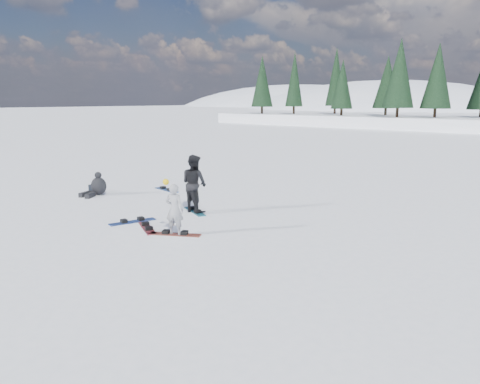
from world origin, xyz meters
name	(u,v)px	position (x,y,z in m)	size (l,w,h in m)	color
ground	(205,231)	(0.00, 0.00, 0.00)	(420.00, 420.00, 0.00)	white
snowboarder_woman	(174,209)	(-0.36, -0.87, 0.77)	(0.64, 0.54, 1.64)	#A5A5AB
snowboarder_man	(194,184)	(-1.99, 1.47, 1.00)	(0.97, 0.76, 2.00)	black
seated_rider	(97,186)	(-7.06, 0.86, 0.37)	(0.86, 1.25, 0.96)	black
gear_bag	(94,189)	(-7.76, 1.12, 0.15)	(0.45, 0.30, 0.30)	black
snowboard_woman	(175,234)	(-0.36, -0.86, 0.01)	(1.50, 0.28, 0.03)	#943620
snowboard_man	(195,211)	(-1.99, 1.47, 0.01)	(1.50, 0.28, 0.03)	#16687B
snowboard_loose_b	(147,228)	(-1.52, -0.97, 0.01)	(1.50, 0.28, 0.03)	maroon
snowboard_loose_a	(133,222)	(-2.46, -0.81, 0.01)	(1.50, 0.28, 0.03)	navy
snowboard_loose_c	(166,190)	(-5.75, 3.38, 0.01)	(1.50, 0.28, 0.03)	#1C499A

